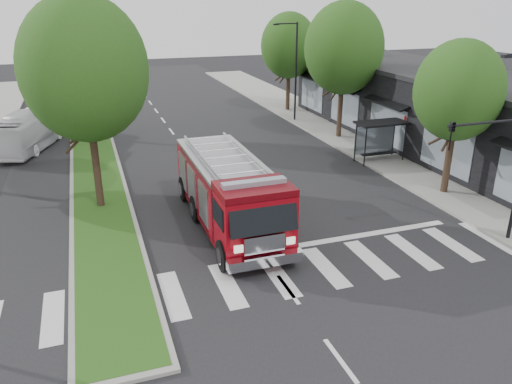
% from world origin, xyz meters
% --- Properties ---
extents(ground, '(140.00, 140.00, 0.00)m').
position_xyz_m(ground, '(0.00, 0.00, 0.00)').
color(ground, black).
rests_on(ground, ground).
extents(sidewalk_right, '(5.00, 80.00, 0.15)m').
position_xyz_m(sidewalk_right, '(12.50, 10.00, 0.07)').
color(sidewalk_right, gray).
rests_on(sidewalk_right, ground).
extents(median, '(3.00, 50.00, 0.15)m').
position_xyz_m(median, '(-6.00, 18.00, 0.08)').
color(median, gray).
rests_on(median, ground).
extents(storefront_row, '(8.00, 30.00, 5.00)m').
position_xyz_m(storefront_row, '(17.00, 10.00, 2.50)').
color(storefront_row, black).
rests_on(storefront_row, ground).
extents(bus_shelter, '(3.20, 1.60, 2.61)m').
position_xyz_m(bus_shelter, '(11.20, 8.15, 2.04)').
color(bus_shelter, black).
rests_on(bus_shelter, ground).
extents(tree_right_near, '(4.40, 4.40, 8.05)m').
position_xyz_m(tree_right_near, '(11.50, 2.00, 5.51)').
color(tree_right_near, black).
rests_on(tree_right_near, ground).
extents(tree_right_mid, '(5.60, 5.60, 9.72)m').
position_xyz_m(tree_right_mid, '(11.50, 14.00, 6.49)').
color(tree_right_mid, black).
rests_on(tree_right_mid, ground).
extents(tree_right_far, '(5.00, 5.00, 8.73)m').
position_xyz_m(tree_right_far, '(11.50, 24.00, 5.84)').
color(tree_right_far, black).
rests_on(tree_right_far, ground).
extents(tree_median_near, '(5.80, 5.80, 10.16)m').
position_xyz_m(tree_median_near, '(-6.00, 6.00, 6.81)').
color(tree_median_near, black).
rests_on(tree_median_near, ground).
extents(tree_median_far, '(5.60, 5.60, 9.72)m').
position_xyz_m(tree_median_far, '(-6.00, 20.00, 6.49)').
color(tree_median_far, black).
rests_on(tree_median_far, ground).
extents(streetlight_right_near, '(4.08, 0.22, 8.00)m').
position_xyz_m(streetlight_right_near, '(9.61, -3.50, 4.67)').
color(streetlight_right_near, black).
rests_on(streetlight_right_near, ground).
extents(streetlight_right_far, '(2.11, 0.20, 8.00)m').
position_xyz_m(streetlight_right_far, '(10.35, 20.00, 4.48)').
color(streetlight_right_far, black).
rests_on(streetlight_right_far, ground).
extents(fire_engine, '(3.06, 9.88, 3.42)m').
position_xyz_m(fire_engine, '(-0.48, 1.91, 1.64)').
color(fire_engine, '#55040A').
rests_on(fire_engine, ground).
extents(city_bus, '(5.07, 9.56, 2.60)m').
position_xyz_m(city_bus, '(-9.77, 19.02, 1.30)').
color(city_bus, silver).
rests_on(city_bus, ground).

